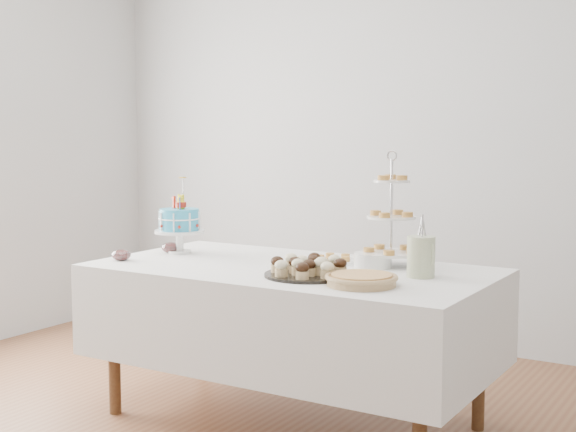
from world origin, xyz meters
The scene contains 11 objects.
walls centered at (0.00, 0.00, 1.35)m, with size 5.04×4.04×2.70m.
table centered at (0.00, 0.30, 0.54)m, with size 1.92×1.02×0.77m.
birthday_cake centered at (-0.74, 0.36, 0.88)m, with size 0.27×0.27×0.41m.
cupcake_tray centered at (0.20, 0.12, 0.81)m, with size 0.40×0.40×0.09m.
pie centered at (0.50, 0.05, 0.80)m, with size 0.31×0.31×0.05m.
tiered_stand centered at (0.39, 0.58, 1.00)m, with size 0.29×0.29×0.56m.
plate_stack centered at (0.34, 0.49, 0.81)m, with size 0.18×0.18×0.07m.
pastry_plate centered at (0.11, 0.53, 0.79)m, with size 0.24×0.24×0.04m.
jam_bowl_a centered at (-0.84, 0.02, 0.80)m, with size 0.10×0.10×0.06m.
jam_bowl_b centered at (-0.79, 0.35, 0.80)m, with size 0.10×0.10×0.06m.
utensil_pitcher centered at (0.64, 0.37, 0.87)m, with size 0.13×0.13×0.28m.
Camera 1 is at (1.98, -2.97, 1.42)m, focal length 50.00 mm.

